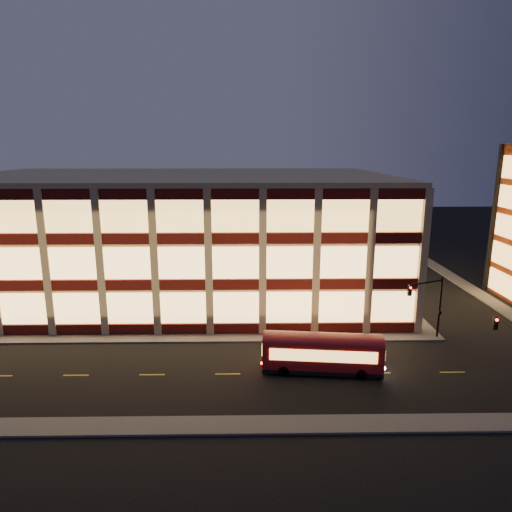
{
  "coord_description": "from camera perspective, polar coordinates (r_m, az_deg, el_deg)",
  "views": [
    {
      "loc": [
        5.7,
        -39.12,
        17.48
      ],
      "look_at": [
        6.48,
        8.0,
        6.34
      ],
      "focal_mm": 32.0,
      "sensor_mm": 36.0,
      "label": 1
    }
  ],
  "objects": [
    {
      "name": "sidewalk_office_south",
      "position": [
        44.59,
        -12.31,
        -10.0
      ],
      "size": [
        54.0,
        2.0,
        0.15
      ],
      "primitive_type": "cube",
      "color": "#514F4C",
      "rests_on": "ground"
    },
    {
      "name": "sidewalk_office_east",
      "position": [
        61.26,
        15.53,
        -3.71
      ],
      "size": [
        2.0,
        30.0,
        0.15
      ],
      "primitive_type": "cube",
      "color": "#514F4C",
      "rests_on": "ground"
    },
    {
      "name": "sidewalk_near",
      "position": [
        31.9,
        -11.81,
        -20.08
      ],
      "size": [
        100.0,
        2.0,
        0.15
      ],
      "primitive_type": "cube",
      "color": "#514F4C",
      "rests_on": "ground"
    },
    {
      "name": "office_building",
      "position": [
        57.61,
        -9.55,
        2.88
      ],
      "size": [
        50.45,
        30.45,
        14.5
      ],
      "color": "tan",
      "rests_on": "ground"
    },
    {
      "name": "sidewalk_tower_west",
      "position": [
        65.22,
        24.85,
        -3.45
      ],
      "size": [
        2.0,
        30.0,
        0.15
      ],
      "primitive_type": "cube",
      "color": "#514F4C",
      "rests_on": "ground"
    },
    {
      "name": "traffic_signal_far",
      "position": [
        44.73,
        20.84,
        -5.0
      ],
      "size": [
        3.79,
        1.87,
        6.0
      ],
      "color": "black",
      "rests_on": "ground"
    },
    {
      "name": "ground",
      "position": [
        43.23,
        -8.6,
        -10.72
      ],
      "size": [
        200.0,
        200.0,
        0.0
      ],
      "primitive_type": "plane",
      "color": "black",
      "rests_on": "ground"
    },
    {
      "name": "trolley_bus",
      "position": [
        37.47,
        8.27,
        -11.65
      ],
      "size": [
        9.62,
        3.35,
        3.19
      ],
      "rotation": [
        0.0,
        0.0,
        -0.11
      ],
      "color": "maroon",
      "rests_on": "ground"
    }
  ]
}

